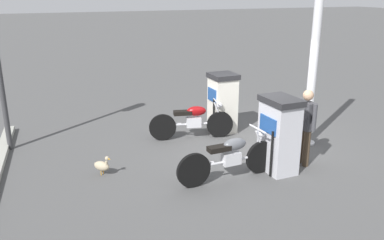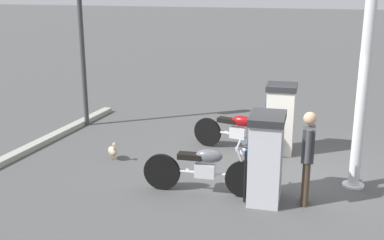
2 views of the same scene
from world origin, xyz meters
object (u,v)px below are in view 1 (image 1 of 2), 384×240
(fuel_pump_far, at_px, (279,134))
(motorcycle_near_pump, at_px, (193,120))
(motorcycle_far_pump, at_px, (230,157))
(wandering_duck, at_px, (102,165))
(fuel_pump_near, at_px, (222,103))
(canopy_support_pole, at_px, (314,57))
(attendant_person, at_px, (306,123))

(fuel_pump_far, xyz_separation_m, motorcycle_near_pump, (0.90, -2.36, -0.31))
(motorcycle_far_pump, xyz_separation_m, wandering_duck, (2.28, -1.13, -0.26))
(fuel_pump_near, xyz_separation_m, fuel_pump_far, (-0.00, 2.56, 0.01))
(fuel_pump_far, distance_m, motorcycle_near_pump, 2.55)
(wandering_duck, bearing_deg, motorcycle_far_pump, 153.70)
(motorcycle_near_pump, relative_size, canopy_support_pole, 0.48)
(fuel_pump_near, relative_size, motorcycle_far_pump, 0.71)
(fuel_pump_near, relative_size, motorcycle_near_pump, 0.75)
(motorcycle_far_pump, relative_size, canopy_support_pole, 0.50)
(fuel_pump_near, height_order, attendant_person, attendant_person)
(motorcycle_far_pump, bearing_deg, fuel_pump_near, -112.96)
(fuel_pump_far, xyz_separation_m, motorcycle_far_pump, (1.08, -0.00, -0.32))
(fuel_pump_near, height_order, wandering_duck, fuel_pump_near)
(motorcycle_near_pump, distance_m, attendant_person, 2.83)
(fuel_pump_near, xyz_separation_m, attendant_person, (-0.68, 2.49, 0.15))
(fuel_pump_far, bearing_deg, canopy_support_pole, -145.69)
(motorcycle_far_pump, relative_size, attendant_person, 1.34)
(fuel_pump_far, relative_size, wandering_duck, 3.62)
(fuel_pump_near, relative_size, wandering_duck, 3.59)
(motorcycle_far_pump, distance_m, attendant_person, 1.82)
(fuel_pump_far, height_order, canopy_support_pole, canopy_support_pole)
(fuel_pump_near, distance_m, canopy_support_pole, 2.51)
(motorcycle_near_pump, height_order, motorcycle_far_pump, motorcycle_far_pump)
(attendant_person, bearing_deg, motorcycle_far_pump, 1.85)
(wandering_duck, bearing_deg, attendant_person, 165.19)
(motorcycle_near_pump, xyz_separation_m, wandering_duck, (2.46, 1.24, -0.27))
(motorcycle_near_pump, bearing_deg, wandering_duck, 26.69)
(motorcycle_near_pump, relative_size, wandering_duck, 4.80)
(motorcycle_near_pump, distance_m, motorcycle_far_pump, 2.37)
(wandering_duck, height_order, canopy_support_pole, canopy_support_pole)
(motorcycle_far_pump, height_order, attendant_person, attendant_person)
(fuel_pump_near, xyz_separation_m, canopy_support_pole, (-1.53, 1.51, 1.31))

